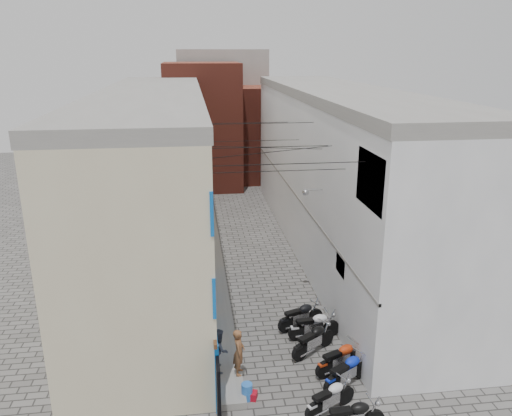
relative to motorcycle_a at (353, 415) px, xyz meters
name	(u,v)px	position (x,y,z in m)	size (l,w,h in m)	color
ground	(296,405)	(-1.40, 1.36, -0.60)	(90.00, 90.00, 0.00)	#595754
plinth	(213,251)	(-3.45, 14.36, -0.47)	(0.90, 26.00, 0.25)	gray
building_left	(155,178)	(-6.38, 14.31, 3.90)	(5.10, 27.00, 9.00)	beige
building_right	(338,171)	(3.60, 14.36, 3.91)	(5.94, 26.00, 9.00)	silver
building_far_brick_left	(203,126)	(-3.40, 29.36, 4.40)	(6.00, 6.00, 10.00)	maroon
building_far_brick_right	(260,133)	(1.60, 31.36, 3.40)	(5.00, 6.00, 8.00)	maroon
building_far_concrete	(222,111)	(-1.40, 35.36, 4.90)	(8.00, 5.00, 11.00)	gray
far_shopfront	(231,179)	(-1.40, 26.56, 0.60)	(2.00, 0.30, 2.40)	black
overhead_wires	(263,144)	(-1.40, 9.01, 6.53)	(5.80, 13.02, 1.32)	black
motorcycle_a	(353,415)	(0.00, 0.00, 0.00)	(0.65, 2.06, 1.19)	black
motorcycle_b	(330,396)	(-0.41, 0.93, -0.03)	(0.62, 1.97, 1.14)	silver
motorcycle_c	(347,370)	(0.50, 2.11, 0.02)	(0.68, 2.14, 1.24)	#0C27C2
motorcycle_d	(341,357)	(0.50, 2.88, 0.01)	(0.67, 2.11, 1.22)	#B02E0C
motorcycle_e	(314,338)	(-0.17, 4.13, 0.02)	(0.68, 2.14, 1.24)	black
motorcycle_f	(314,324)	(0.10, 5.13, 0.02)	(0.67, 2.13, 1.23)	silver
motorcycle_g	(301,314)	(-0.26, 5.95, 0.01)	(0.67, 2.11, 1.22)	black
person_a	(239,352)	(-3.10, 2.93, 0.49)	(0.61, 0.40, 1.68)	brown
person_b	(219,349)	(-3.75, 3.26, 0.43)	(0.75, 0.59, 1.55)	#353C50
water_jug_near	(247,391)	(-2.95, 1.86, -0.31)	(0.37, 0.37, 0.57)	blue
water_jug_far	(247,392)	(-2.95, 1.86, -0.33)	(0.34, 0.34, 0.53)	#263EC0
red_crate	(250,395)	(-2.83, 1.86, -0.47)	(0.42, 0.31, 0.26)	#AE0C1D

